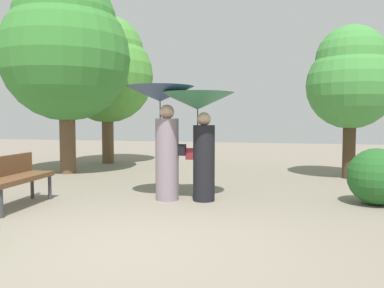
% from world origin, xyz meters
% --- Properties ---
extents(ground_plane, '(40.00, 40.00, 0.00)m').
position_xyz_m(ground_plane, '(0.00, 0.00, 0.00)').
color(ground_plane, gray).
extents(person_left, '(1.20, 1.20, 2.00)m').
position_xyz_m(person_left, '(-0.40, 2.46, 1.42)').
color(person_left, gray).
rests_on(person_left, ground).
extents(person_right, '(1.27, 1.27, 1.88)m').
position_xyz_m(person_right, '(0.24, 2.54, 1.42)').
color(person_right, black).
rests_on(person_right, ground).
extents(park_bench, '(0.63, 1.54, 0.83)m').
position_xyz_m(park_bench, '(-2.55, 1.28, 0.51)').
color(park_bench, '#38383D').
rests_on(park_bench, ground).
extents(tree_near_left, '(2.98, 2.98, 4.75)m').
position_xyz_m(tree_near_left, '(-4.02, 7.52, 3.05)').
color(tree_near_left, brown).
rests_on(tree_near_left, ground).
extents(tree_near_right, '(2.07, 2.07, 3.66)m').
position_xyz_m(tree_near_right, '(3.13, 5.98, 2.42)').
color(tree_near_right, '#42301E').
rests_on(tree_near_right, ground).
extents(tree_mid_left, '(3.33, 3.33, 5.20)m').
position_xyz_m(tree_mid_left, '(-3.94, 5.06, 3.31)').
color(tree_mid_left, brown).
rests_on(tree_mid_left, ground).
extents(bush_path_left, '(0.95, 0.95, 0.95)m').
position_xyz_m(bush_path_left, '(3.17, 2.94, 0.47)').
color(bush_path_left, '#235B23').
rests_on(bush_path_left, ground).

